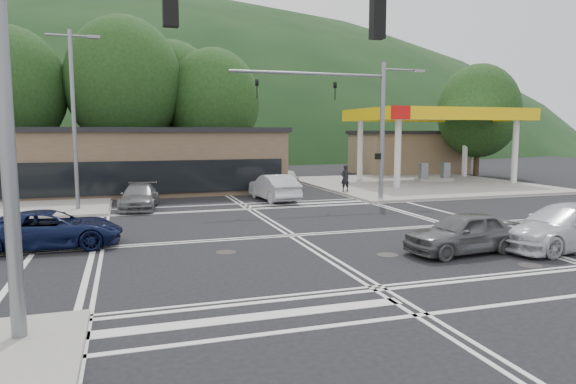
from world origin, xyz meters
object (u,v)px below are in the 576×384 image
object	(u,v)px
car_silver_east	(566,227)
pedestrian	(345,178)
car_queue_a	(274,187)
car_northbound	(139,197)
car_grey_center	(463,233)
car_queue_b	(285,178)
car_blue_west	(51,229)

from	to	relation	value
car_silver_east	pedestrian	world-z (taller)	pedestrian
car_queue_a	pedestrian	bearing A→B (deg)	-166.85
car_silver_east	pedestrian	distance (m)	16.86
car_northbound	pedestrian	distance (m)	13.30
car_grey_center	car_queue_a	size ratio (longest dim) A/B	0.87
car_queue_a	car_northbound	bearing A→B (deg)	2.60
car_queue_a	pedestrian	world-z (taller)	pedestrian
car_silver_east	car_queue_a	bearing A→B (deg)	-162.57
pedestrian	car_northbound	bearing A→B (deg)	0.03
car_queue_b	car_northbound	xyz separation A→B (m)	(-10.36, -7.58, -0.04)
car_grey_center	pedestrian	distance (m)	16.57
car_queue_b	car_blue_west	bearing A→B (deg)	56.80
car_blue_west	car_queue_b	xyz separation A→B (m)	(13.57, 16.08, 0.02)
car_silver_east	car_queue_b	xyz separation A→B (m)	(-3.46, 21.62, -0.08)
pedestrian	car_grey_center	bearing A→B (deg)	67.56
car_blue_west	car_queue_a	bearing A→B (deg)	-48.53
car_blue_west	car_grey_center	world-z (taller)	car_grey_center
car_grey_center	pedestrian	size ratio (longest dim) A/B	2.35
pedestrian	car_blue_west	bearing A→B (deg)	22.76
car_grey_center	car_northbound	size ratio (longest dim) A/B	0.92
car_queue_a	car_queue_b	bearing A→B (deg)	-117.58
car_blue_west	car_silver_east	size ratio (longest dim) A/B	0.90
car_blue_west	car_silver_east	distance (m)	17.91
car_blue_west	car_silver_east	bearing A→B (deg)	-107.82
car_blue_west	car_queue_a	distance (m)	14.45
car_grey_center	car_queue_b	xyz separation A→B (m)	(0.33, 21.08, -0.01)
car_northbound	pedestrian	size ratio (longest dim) A/B	2.55
car_queue_a	car_northbound	xyz separation A→B (m)	(-7.66, -1.04, -0.13)
car_queue_a	car_queue_b	size ratio (longest dim) A/B	1.17
car_silver_east	car_queue_b	distance (m)	21.89
car_northbound	pedestrian	world-z (taller)	pedestrian
car_queue_b	pedestrian	distance (m)	5.47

